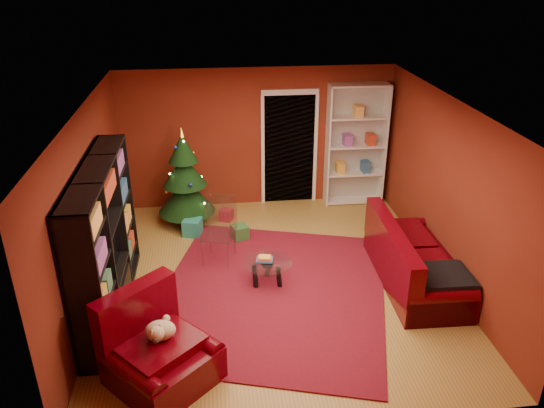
{
  "coord_description": "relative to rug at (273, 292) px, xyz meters",
  "views": [
    {
      "loc": [
        -0.82,
        -6.6,
        4.36
      ],
      "look_at": [
        0.0,
        0.4,
        1.05
      ],
      "focal_mm": 35.0,
      "sensor_mm": 36.0,
      "label": 1
    }
  ],
  "objects": [
    {
      "name": "dog",
      "position": [
        -1.42,
        -1.49,
        0.64
      ],
      "size": [
        0.5,
        0.49,
        0.28
      ],
      "primitive_type": null,
      "rotation": [
        0.0,
        0.0,
        0.75
      ],
      "color": "beige",
      "rests_on": "armchair"
    },
    {
      "name": "sofa",
      "position": [
        2.1,
        0.04,
        0.45
      ],
      "size": [
        1.03,
        2.18,
        0.92
      ],
      "primitive_type": null,
      "rotation": [
        0.0,
        0.0,
        1.54
      ],
      "color": "#45010A",
      "rests_on": "rug"
    },
    {
      "name": "armchair",
      "position": [
        -1.42,
        -1.56,
        0.42
      ],
      "size": [
        1.57,
        1.57,
        0.87
      ],
      "primitive_type": null,
      "rotation": [
        0.0,
        0.0,
        0.75
      ],
      "color": "#45010A",
      "rests_on": "rug"
    },
    {
      "name": "ceiling",
      "position": [
        0.08,
        0.34,
        2.61
      ],
      "size": [
        5.0,
        5.5,
        0.05
      ],
      "primitive_type": "cube",
      "color": "silver",
      "rests_on": "wall_back"
    },
    {
      "name": "gift_box_red",
      "position": [
        -0.56,
        2.38,
        0.1
      ],
      "size": [
        0.28,
        0.28,
        0.21
      ],
      "primitive_type": "cube",
      "rotation": [
        0.0,
        0.0,
        -0.39
      ],
      "color": "maroon",
      "rests_on": "floor"
    },
    {
      "name": "media_unit",
      "position": [
        -2.2,
        -0.07,
        1.01
      ],
      "size": [
        0.42,
        2.66,
        2.03
      ],
      "primitive_type": null,
      "rotation": [
        0.0,
        0.0,
        -0.0
      ],
      "color": "black",
      "rests_on": "floor"
    },
    {
      "name": "gift_box_green",
      "position": [
        -0.36,
        1.64,
        0.12
      ],
      "size": [
        0.32,
        0.32,
        0.25
      ],
      "primitive_type": "cube",
      "rotation": [
        0.0,
        0.0,
        0.33
      ],
      "color": "#28602A",
      "rests_on": "floor"
    },
    {
      "name": "rug",
      "position": [
        0.0,
        0.0,
        0.0
      ],
      "size": [
        4.02,
        4.37,
        0.02
      ],
      "primitive_type": "cube",
      "rotation": [
        0.0,
        0.0,
        -0.28
      ],
      "color": "maroon",
      "rests_on": "floor"
    },
    {
      "name": "coffee_table",
      "position": [
        -0.05,
        0.24,
        0.18
      ],
      "size": [
        0.85,
        0.85,
        0.45
      ],
      "primitive_type": null,
      "rotation": [
        0.0,
        0.0,
        -0.2
      ],
      "color": "gray",
      "rests_on": "rug"
    },
    {
      "name": "acrylic_chair",
      "position": [
        -0.73,
        0.96,
        0.47
      ],
      "size": [
        0.63,
        0.66,
        0.95
      ],
      "primitive_type": null,
      "rotation": [
        0.0,
        0.0,
        -0.31
      ],
      "color": "#66605B",
      "rests_on": "rug"
    },
    {
      "name": "doorway",
      "position": [
        0.68,
        3.07,
        1.04
      ],
      "size": [
        1.06,
        0.6,
        2.16
      ],
      "primitive_type": null,
      "color": "black",
      "rests_on": "floor"
    },
    {
      "name": "floor",
      "position": [
        0.08,
        0.34,
        -0.04
      ],
      "size": [
        5.0,
        5.5,
        0.05
      ],
      "primitive_type": "cube",
      "color": "olive",
      "rests_on": "ground"
    },
    {
      "name": "wall_left",
      "position": [
        -2.45,
        0.34,
        1.29
      ],
      "size": [
        0.05,
        5.5,
        2.6
      ],
      "primitive_type": "cube",
      "color": "maroon",
      "rests_on": "ground"
    },
    {
      "name": "wall_right",
      "position": [
        2.6,
        0.34,
        1.29
      ],
      "size": [
        0.05,
        5.5,
        2.6
      ],
      "primitive_type": "cube",
      "color": "maroon",
      "rests_on": "ground"
    },
    {
      "name": "white_bookshelf",
      "position": [
        1.91,
        2.91,
        1.14
      ],
      "size": [
        1.1,
        0.41,
        2.36
      ],
      "primitive_type": null,
      "rotation": [
        0.0,
        0.0,
        -0.02
      ],
      "color": "white",
      "rests_on": "floor"
    },
    {
      "name": "wall_back",
      "position": [
        0.08,
        3.12,
        1.29
      ],
      "size": [
        5.0,
        0.05,
        2.6
      ],
      "primitive_type": "cube",
      "color": "maroon",
      "rests_on": "ground"
    },
    {
      "name": "christmas_tree",
      "position": [
        -1.26,
        2.39,
        0.85
      ],
      "size": [
        1.2,
        1.2,
        1.78
      ],
      "primitive_type": null,
      "rotation": [
        0.0,
        0.0,
        -0.23
      ],
      "color": "black",
      "rests_on": "floor"
    },
    {
      "name": "gift_box_teal",
      "position": [
        -1.16,
        1.9,
        0.13
      ],
      "size": [
        0.36,
        0.36,
        0.29
      ],
      "primitive_type": "cube",
      "rotation": [
        0.0,
        0.0,
        -0.28
      ],
      "color": "teal",
      "rests_on": "floor"
    }
  ]
}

